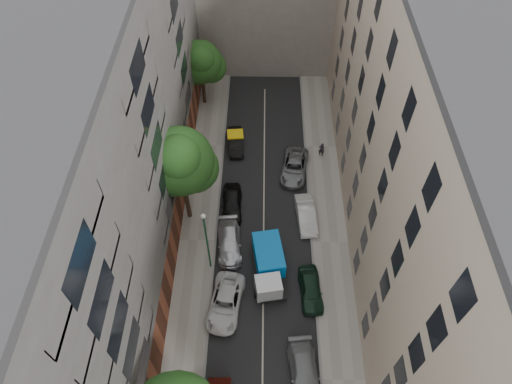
{
  "coord_description": "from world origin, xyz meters",
  "views": [
    {
      "loc": [
        -0.28,
        -20.36,
        32.31
      ],
      "look_at": [
        -0.64,
        0.53,
        6.0
      ],
      "focal_mm": 32.0,
      "sensor_mm": 36.0,
      "label": 1
    }
  ],
  "objects_px": {
    "car_right_2": "(311,289)",
    "car_left_2": "(226,303)",
    "lamp_post": "(206,237)",
    "car_left_3": "(229,242)",
    "tree_far": "(201,64)",
    "car_right_1": "(304,373)",
    "car_left_5": "(236,142)",
    "car_right_3": "(306,215)",
    "car_right_4": "(294,167)",
    "pedestrian": "(322,149)",
    "tree_mid": "(181,164)",
    "car_left_4": "(232,204)",
    "tarp_truck": "(268,265)"
  },
  "relations": [
    {
      "from": "car_right_2",
      "to": "car_left_2",
      "type": "bearing_deg",
      "value": -174.01
    },
    {
      "from": "car_right_2",
      "to": "lamp_post",
      "type": "xyz_separation_m",
      "value": [
        -7.8,
        2.17,
        3.74
      ]
    },
    {
      "from": "car_left_3",
      "to": "tree_far",
      "type": "distance_m",
      "value": 18.69
    },
    {
      "from": "car_left_2",
      "to": "car_right_1",
      "type": "xyz_separation_m",
      "value": [
        5.6,
        -5.0,
        -0.01
      ]
    },
    {
      "from": "tree_far",
      "to": "car_left_5",
      "type": "bearing_deg",
      "value": -60.95
    },
    {
      "from": "car_right_1",
      "to": "car_right_2",
      "type": "xyz_separation_m",
      "value": [
        0.8,
        6.2,
        0.0
      ]
    },
    {
      "from": "car_left_2",
      "to": "car_right_3",
      "type": "relative_size",
      "value": 1.18
    },
    {
      "from": "car_left_5",
      "to": "car_right_2",
      "type": "distance_m",
      "value": 16.86
    },
    {
      "from": "car_right_4",
      "to": "pedestrian",
      "type": "xyz_separation_m",
      "value": [
        2.63,
        2.02,
        0.26
      ]
    },
    {
      "from": "car_right_2",
      "to": "tree_mid",
      "type": "xyz_separation_m",
      "value": [
        -9.9,
        6.97,
        6.24
      ]
    },
    {
      "from": "car_left_3",
      "to": "car_right_2",
      "type": "bearing_deg",
      "value": -37.99
    },
    {
      "from": "car_left_4",
      "to": "car_left_5",
      "type": "xyz_separation_m",
      "value": [
        0.0,
        7.6,
        -0.08
      ]
    },
    {
      "from": "pedestrian",
      "to": "lamp_post",
      "type": "bearing_deg",
      "value": 69.53
    },
    {
      "from": "tree_far",
      "to": "car_right_4",
      "type": "bearing_deg",
      "value": -46.25
    },
    {
      "from": "car_left_3",
      "to": "car_right_4",
      "type": "bearing_deg",
      "value": 50.57
    },
    {
      "from": "car_left_4",
      "to": "car_right_2",
      "type": "relative_size",
      "value": 1.06
    },
    {
      "from": "tarp_truck",
      "to": "car_left_3",
      "type": "xyz_separation_m",
      "value": [
        -3.17,
        2.39,
        -0.64
      ]
    },
    {
      "from": "tarp_truck",
      "to": "car_right_4",
      "type": "xyz_separation_m",
      "value": [
        2.43,
        10.72,
        -0.64
      ]
    },
    {
      "from": "pedestrian",
      "to": "car_right_4",
      "type": "bearing_deg",
      "value": 55.19
    },
    {
      "from": "car_left_5",
      "to": "car_right_4",
      "type": "bearing_deg",
      "value": -35.45
    },
    {
      "from": "car_left_5",
      "to": "car_right_3",
      "type": "xyz_separation_m",
      "value": [
        6.4,
        -8.67,
        0.05
      ]
    },
    {
      "from": "car_left_4",
      "to": "car_left_5",
      "type": "bearing_deg",
      "value": 87.98
    },
    {
      "from": "tarp_truck",
      "to": "car_right_3",
      "type": "bearing_deg",
      "value": 48.71
    },
    {
      "from": "car_left_3",
      "to": "car_left_4",
      "type": "height_order",
      "value": "car_left_4"
    },
    {
      "from": "car_right_3",
      "to": "tree_mid",
      "type": "xyz_separation_m",
      "value": [
        -9.9,
        0.04,
        6.23
      ]
    },
    {
      "from": "car_right_2",
      "to": "car_right_3",
      "type": "height_order",
      "value": "car_right_3"
    },
    {
      "from": "tree_mid",
      "to": "pedestrian",
      "type": "bearing_deg",
      "value": 32.41
    },
    {
      "from": "car_right_1",
      "to": "tree_mid",
      "type": "relative_size",
      "value": 0.47
    },
    {
      "from": "car_left_2",
      "to": "car_right_2",
      "type": "distance_m",
      "value": 6.51
    },
    {
      "from": "car_left_2",
      "to": "car_left_5",
      "type": "bearing_deg",
      "value": 98.56
    },
    {
      "from": "car_left_5",
      "to": "pedestrian",
      "type": "xyz_separation_m",
      "value": [
        8.23,
        -1.18,
        0.29
      ]
    },
    {
      "from": "car_left_5",
      "to": "tree_mid",
      "type": "height_order",
      "value": "tree_mid"
    },
    {
      "from": "tarp_truck",
      "to": "car_left_2",
      "type": "relative_size",
      "value": 1.1
    },
    {
      "from": "tarp_truck",
      "to": "car_left_4",
      "type": "bearing_deg",
      "value": 106.98
    },
    {
      "from": "tree_mid",
      "to": "tree_far",
      "type": "xyz_separation_m",
      "value": [
        -0.0,
        14.94,
        -1.9
      ]
    },
    {
      "from": "tarp_truck",
      "to": "pedestrian",
      "type": "height_order",
      "value": "tarp_truck"
    },
    {
      "from": "tarp_truck",
      "to": "tree_far",
      "type": "xyz_separation_m",
      "value": [
        -6.68,
        20.23,
        3.71
      ]
    },
    {
      "from": "pedestrian",
      "to": "car_right_3",
      "type": "bearing_deg",
      "value": 93.95
    },
    {
      "from": "car_right_3",
      "to": "tree_far",
      "type": "height_order",
      "value": "tree_far"
    },
    {
      "from": "car_right_2",
      "to": "car_right_4",
      "type": "relative_size",
      "value": 0.83
    },
    {
      "from": "car_right_3",
      "to": "lamp_post",
      "type": "height_order",
      "value": "lamp_post"
    },
    {
      "from": "car_left_4",
      "to": "car_right_3",
      "type": "bearing_deg",
      "value": -11.49
    },
    {
      "from": "car_right_3",
      "to": "pedestrian",
      "type": "height_order",
      "value": "pedestrian"
    },
    {
      "from": "lamp_post",
      "to": "tree_far",
      "type": "bearing_deg",
      "value": 96.09
    },
    {
      "from": "car_left_3",
      "to": "car_left_5",
      "type": "relative_size",
      "value": 1.17
    },
    {
      "from": "car_right_2",
      "to": "car_right_3",
      "type": "xyz_separation_m",
      "value": [
        -0.0,
        6.93,
        0.01
      ]
    },
    {
      "from": "car_right_3",
      "to": "tree_mid",
      "type": "relative_size",
      "value": 0.43
    },
    {
      "from": "car_left_3",
      "to": "car_right_3",
      "type": "height_order",
      "value": "car_right_3"
    },
    {
      "from": "car_right_1",
      "to": "car_right_2",
      "type": "distance_m",
      "value": 6.25
    },
    {
      "from": "car_right_3",
      "to": "pedestrian",
      "type": "bearing_deg",
      "value": 70.25
    }
  ]
}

